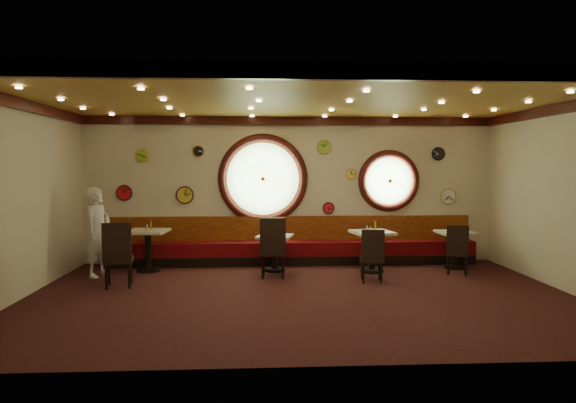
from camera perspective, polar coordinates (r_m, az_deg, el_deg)
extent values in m
cube|color=black|center=(8.59, 1.46, -10.40)|extent=(9.00, 6.00, 0.00)
cube|color=gold|center=(8.39, 1.50, 11.28)|extent=(9.00, 6.00, 0.02)
cube|color=beige|center=(11.33, 0.24, 1.28)|extent=(9.00, 0.02, 3.20)
cube|color=beige|center=(5.36, 4.08, -1.75)|extent=(9.00, 0.02, 3.20)
cube|color=beige|center=(9.15, -27.88, 0.17)|extent=(0.02, 6.00, 3.20)
cube|color=beige|center=(9.79, 28.74, 0.36)|extent=(0.02, 6.00, 3.20)
cube|color=#330D09|center=(11.31, 0.26, 8.94)|extent=(9.00, 0.10, 0.18)
cube|color=#330D09|center=(5.47, 4.09, 14.23)|extent=(9.00, 0.10, 0.18)
cube|color=#330D09|center=(9.16, -27.90, 9.63)|extent=(0.10, 6.00, 0.18)
cube|color=#330D09|center=(9.80, 28.78, 9.21)|extent=(0.10, 6.00, 0.18)
cube|color=black|center=(11.22, 0.33, -6.46)|extent=(8.00, 0.55, 0.20)
cube|color=#57070C|center=(11.18, 0.33, -5.20)|extent=(8.00, 0.55, 0.30)
cube|color=#600C07|center=(11.34, 0.26, -3.03)|extent=(8.00, 0.10, 0.55)
cylinder|color=#82AD67|center=(11.29, -2.80, 2.54)|extent=(1.66, 0.02, 1.66)
torus|color=#330D09|center=(11.28, -2.80, 2.54)|extent=(1.98, 0.18, 1.98)
torus|color=gold|center=(11.25, -2.80, 2.53)|extent=(1.61, 0.03, 1.61)
cylinder|color=#82AD67|center=(11.66, 11.11, 2.27)|extent=(1.10, 0.02, 1.10)
torus|color=#330D09|center=(11.64, 11.13, 2.27)|extent=(1.38, 0.18, 1.38)
torus|color=gold|center=(11.61, 11.17, 2.26)|extent=(1.09, 0.03, 1.09)
cylinder|color=black|center=(11.34, -9.93, 5.52)|extent=(0.24, 0.03, 0.24)
cylinder|color=red|center=(11.40, 4.52, -0.73)|extent=(0.24, 0.03, 0.24)
cylinder|color=gold|center=(11.39, -11.38, 0.72)|extent=(0.36, 0.03, 0.36)
cylinder|color=#93D52A|center=(11.54, -15.88, 4.91)|extent=(0.26, 0.03, 0.26)
cylinder|color=black|center=(11.94, 16.34, 5.10)|extent=(0.28, 0.03, 0.28)
cylinder|color=white|center=(12.04, 17.37, 0.55)|extent=(0.34, 0.03, 0.34)
cylinder|color=red|center=(11.64, -17.73, 0.92)|extent=(0.32, 0.03, 0.32)
cylinder|color=#96BE3B|center=(11.35, 4.06, 6.08)|extent=(0.30, 0.03, 0.30)
cylinder|color=#F5DA51|center=(11.44, 7.03, 3.03)|extent=(0.22, 0.03, 0.22)
cylinder|color=black|center=(10.87, -15.26, -7.30)|extent=(0.48, 0.48, 0.07)
cylinder|color=black|center=(10.80, -15.29, -5.31)|extent=(0.13, 0.13, 0.77)
cube|color=silver|center=(10.74, -15.33, -3.21)|extent=(0.84, 0.84, 0.05)
cylinder|color=black|center=(10.51, -1.47, -7.57)|extent=(0.42, 0.42, 0.06)
cylinder|color=black|center=(10.45, -1.48, -5.79)|extent=(0.11, 0.11, 0.67)
cube|color=silver|center=(10.40, -1.48, -3.90)|extent=(0.81, 0.81, 0.05)
cylinder|color=black|center=(10.55, 9.28, -7.56)|extent=(0.47, 0.47, 0.06)
cylinder|color=black|center=(10.48, 9.30, -5.54)|extent=(0.13, 0.13, 0.75)
cube|color=silver|center=(10.42, 9.33, -3.41)|extent=(0.87, 0.87, 0.05)
cylinder|color=black|center=(11.35, 18.02, -6.90)|extent=(0.44, 0.44, 0.06)
cylinder|color=black|center=(11.29, 18.05, -5.14)|extent=(0.12, 0.12, 0.70)
cube|color=silver|center=(11.24, 18.10, -3.30)|extent=(0.71, 0.71, 0.05)
cube|color=black|center=(9.57, -18.31, -6.15)|extent=(0.56, 0.56, 0.08)
cube|color=black|center=(9.31, -18.49, -4.21)|extent=(0.49, 0.14, 0.63)
cube|color=black|center=(9.89, -1.68, -5.61)|extent=(0.51, 0.51, 0.08)
cube|color=black|center=(9.62, -1.70, -3.71)|extent=(0.49, 0.08, 0.63)
cube|color=black|center=(9.62, 9.29, -6.37)|extent=(0.46, 0.46, 0.07)
cube|color=black|center=(9.39, 9.42, -4.73)|extent=(0.42, 0.10, 0.54)
cube|color=black|center=(10.72, 18.28, -5.47)|extent=(0.53, 0.53, 0.07)
cube|color=black|center=(10.49, 18.34, -3.99)|extent=(0.40, 0.19, 0.54)
cylinder|color=silver|center=(10.83, -15.38, -2.74)|extent=(0.04, 0.04, 0.10)
cylinder|color=silver|center=(10.48, -2.21, -3.43)|extent=(0.04, 0.04, 0.10)
cylinder|color=silver|center=(10.44, 8.77, -2.93)|extent=(0.04, 0.04, 0.11)
cylinder|color=silver|center=(11.18, 17.50, -2.96)|extent=(0.03, 0.03, 0.09)
cylinder|color=silver|center=(10.64, -15.42, -2.86)|extent=(0.04, 0.04, 0.10)
cylinder|color=#BABBBF|center=(10.41, -1.24, -3.46)|extent=(0.04, 0.04, 0.11)
cylinder|color=silver|center=(10.41, 9.12, -3.03)|extent=(0.03, 0.03, 0.09)
cylinder|color=silver|center=(11.22, 18.04, -2.91)|extent=(0.04, 0.04, 0.10)
cylinder|color=yellow|center=(10.83, -14.95, -2.55)|extent=(0.05, 0.05, 0.17)
cylinder|color=gold|center=(10.44, -0.69, -3.24)|extent=(0.06, 0.06, 0.18)
cylinder|color=yellow|center=(10.55, 9.66, -2.70)|extent=(0.06, 0.06, 0.18)
cylinder|color=gold|center=(11.34, 18.44, -2.74)|extent=(0.05, 0.05, 0.15)
imported|color=white|center=(10.54, -20.35, -3.20)|extent=(0.59, 0.73, 1.72)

